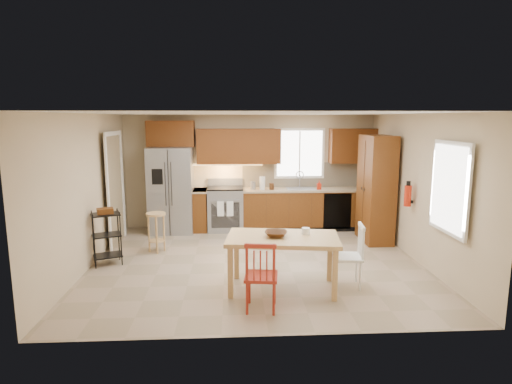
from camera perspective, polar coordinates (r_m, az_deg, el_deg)
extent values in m
plane|color=tan|center=(7.37, 0.06, -9.38)|extent=(5.50, 5.50, 0.00)
cube|color=silver|center=(6.96, 0.06, 10.44)|extent=(5.50, 5.00, 0.02)
cube|color=#CCB793|center=(9.53, -0.80, 2.75)|extent=(5.50, 0.02, 2.50)
cube|color=#CCB793|center=(4.62, 1.83, -4.92)|extent=(5.50, 0.02, 2.50)
cube|color=#CCB793|center=(7.43, -21.62, 0.03)|extent=(0.02, 5.00, 2.50)
cube|color=#CCB793|center=(7.72, 20.89, 0.42)|extent=(0.02, 5.00, 2.50)
cube|color=gray|center=(9.29, -11.23, 0.26)|extent=(0.92, 0.75, 1.82)
cube|color=gray|center=(9.35, -4.08, -2.33)|extent=(0.76, 0.63, 0.92)
cube|color=brown|center=(9.39, -7.44, -2.40)|extent=(0.30, 0.60, 0.90)
cube|color=brown|center=(9.51, 7.08, -2.23)|extent=(2.92, 0.60, 0.90)
cube|color=black|center=(9.35, 10.78, -2.54)|extent=(0.60, 0.02, 0.78)
cube|color=beige|center=(9.67, 6.87, 2.33)|extent=(2.92, 0.03, 0.55)
cube|color=#623210|center=(9.37, -11.30, 7.65)|extent=(1.00, 0.35, 0.55)
cube|color=#623210|center=(9.30, -2.31, 6.12)|extent=(1.80, 0.35, 0.75)
cube|color=#623210|center=(9.67, 12.76, 6.03)|extent=(1.00, 0.35, 0.75)
cube|color=white|center=(9.58, 5.81, 5.14)|extent=(1.12, 0.04, 1.12)
cube|color=gray|center=(9.40, 6.00, 0.19)|extent=(0.62, 0.46, 0.16)
cube|color=#FFBF66|center=(9.31, -4.14, 3.66)|extent=(1.60, 0.30, 0.01)
imported|color=red|center=(9.35, 8.41, 0.93)|extent=(0.09, 0.09, 0.19)
cylinder|color=white|center=(9.23, 0.85, 1.20)|extent=(0.12, 0.12, 0.28)
cylinder|color=gray|center=(9.22, -0.39, 0.88)|extent=(0.11, 0.11, 0.18)
cylinder|color=#4B2714|center=(9.23, 2.10, 0.75)|extent=(0.10, 0.10, 0.14)
cube|color=brown|center=(8.74, 15.71, 0.40)|extent=(0.50, 0.95, 2.10)
cylinder|color=red|center=(7.83, 19.58, -0.49)|extent=(0.12, 0.12, 0.36)
cube|color=white|center=(6.64, 24.45, 0.49)|extent=(0.04, 1.02, 1.32)
cube|color=#8C7A59|center=(8.67, -18.37, 0.19)|extent=(0.04, 0.95, 2.10)
imported|color=#4B2714|center=(6.07, 2.68, -6.00)|extent=(0.35, 0.35, 0.08)
cylinder|color=white|center=(6.21, 6.65, -5.40)|extent=(0.13, 0.13, 0.13)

